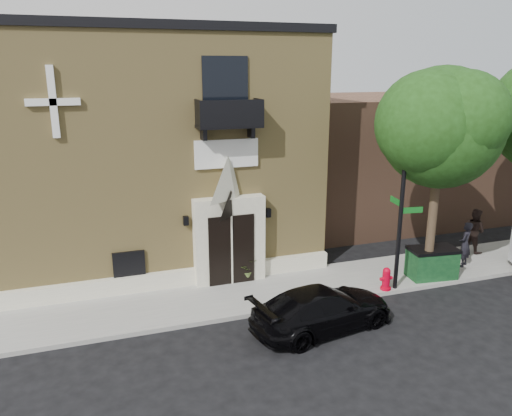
{
  "coord_description": "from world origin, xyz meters",
  "views": [
    {
      "loc": [
        -5.58,
        -13.87,
        7.83
      ],
      "look_at": [
        -0.22,
        2.0,
        3.09
      ],
      "focal_mm": 35.0,
      "sensor_mm": 36.0,
      "label": 1
    }
  ],
  "objects_px": {
    "dumpster": "(432,262)",
    "pedestrian_near": "(465,244)",
    "street_sign": "(401,213)",
    "black_sedan": "(323,309)",
    "pedestrian_far": "(474,230)",
    "fire_hydrant": "(386,279)"
  },
  "relations": [
    {
      "from": "dumpster",
      "to": "pedestrian_near",
      "type": "height_order",
      "value": "pedestrian_near"
    },
    {
      "from": "street_sign",
      "to": "dumpster",
      "type": "xyz_separation_m",
      "value": [
        1.83,
        0.39,
        -2.23
      ]
    },
    {
      "from": "pedestrian_near",
      "to": "dumpster",
      "type": "bearing_deg",
      "value": -19.02
    },
    {
      "from": "black_sedan",
      "to": "street_sign",
      "type": "xyz_separation_m",
      "value": [
        3.67,
        1.57,
        2.3
      ]
    },
    {
      "from": "black_sedan",
      "to": "pedestrian_far",
      "type": "distance_m",
      "value": 9.68
    },
    {
      "from": "pedestrian_far",
      "to": "pedestrian_near",
      "type": "bearing_deg",
      "value": 118.42
    },
    {
      "from": "fire_hydrant",
      "to": "dumpster",
      "type": "distance_m",
      "value": 2.28
    },
    {
      "from": "black_sedan",
      "to": "pedestrian_far",
      "type": "xyz_separation_m",
      "value": [
        8.94,
        3.69,
        0.43
      ]
    },
    {
      "from": "street_sign",
      "to": "pedestrian_near",
      "type": "distance_m",
      "value": 4.3
    },
    {
      "from": "black_sedan",
      "to": "street_sign",
      "type": "relative_size",
      "value": 0.83
    },
    {
      "from": "black_sedan",
      "to": "fire_hydrant",
      "type": "bearing_deg",
      "value": -74.8
    },
    {
      "from": "dumpster",
      "to": "street_sign",
      "type": "bearing_deg",
      "value": -161.19
    },
    {
      "from": "fire_hydrant",
      "to": "pedestrian_far",
      "type": "xyz_separation_m",
      "value": [
        5.68,
        2.13,
        0.55
      ]
    },
    {
      "from": "street_sign",
      "to": "dumpster",
      "type": "bearing_deg",
      "value": 19.2
    },
    {
      "from": "pedestrian_far",
      "to": "fire_hydrant",
      "type": "bearing_deg",
      "value": 100.56
    },
    {
      "from": "dumpster",
      "to": "pedestrian_far",
      "type": "relative_size",
      "value": 0.99
    },
    {
      "from": "fire_hydrant",
      "to": "dumpster",
      "type": "height_order",
      "value": "dumpster"
    },
    {
      "from": "street_sign",
      "to": "dumpster",
      "type": "distance_m",
      "value": 2.91
    },
    {
      "from": "street_sign",
      "to": "pedestrian_near",
      "type": "height_order",
      "value": "street_sign"
    },
    {
      "from": "street_sign",
      "to": "pedestrian_far",
      "type": "height_order",
      "value": "street_sign"
    },
    {
      "from": "dumpster",
      "to": "pedestrian_far",
      "type": "xyz_separation_m",
      "value": [
        3.44,
        1.73,
        0.37
      ]
    },
    {
      "from": "dumpster",
      "to": "black_sedan",
      "type": "bearing_deg",
      "value": -153.52
    }
  ]
}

